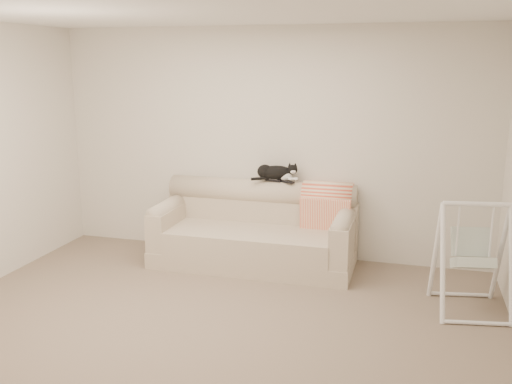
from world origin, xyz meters
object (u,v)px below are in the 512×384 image
Objects in this scene: remote_a at (273,180)px; baby_swing at (472,257)px; sofa at (255,233)px; remote_b at (288,182)px; tuxedo_cat at (276,172)px.

baby_swing reaches higher than remote_a.
sofa is 0.67m from remote_b.
remote_b is at bearing 32.35° from sofa.
remote_b is (0.32, 0.20, 0.56)m from sofa.
sofa is 12.95× the size of remote_b.
tuxedo_cat reaches higher than remote_b.
baby_swing is at bearing -24.49° from tuxedo_cat.
tuxedo_cat reaches higher than sofa.
sofa is 2.15× the size of baby_swing.
remote_a reaches higher than sofa.
remote_a is (0.15, 0.23, 0.56)m from sofa.
baby_swing is (1.89, -0.89, -0.40)m from remote_b.
tuxedo_cat is (0.18, 0.24, 0.65)m from sofa.
tuxedo_cat is (-0.14, 0.04, 0.09)m from remote_b.
remote_a is 0.17m from remote_b.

